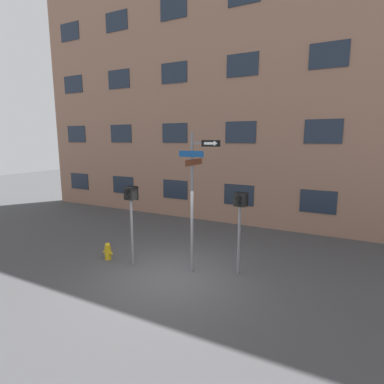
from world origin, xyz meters
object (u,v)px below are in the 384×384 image
Objects in this scene: street_sign_pole at (194,191)px; fire_hydrant at (108,251)px; pedestrian_signal_right at (240,210)px; pedestrian_signal_left at (131,204)px.

fire_hydrant is (-3.01, -0.47, -2.22)m from street_sign_pole.
street_sign_pole reaches higher than fire_hydrant.
pedestrian_signal_right is (1.24, 0.49, -0.55)m from street_sign_pole.
street_sign_pole reaches higher than pedestrian_signal_left.
pedestrian_signal_left reaches higher than fire_hydrant.
pedestrian_signal_left reaches higher than pedestrian_signal_right.
street_sign_pole is at bearing -158.22° from pedestrian_signal_right.
pedestrian_signal_right is 4.24× the size of fire_hydrant.
street_sign_pole is 3.77m from fire_hydrant.
fire_hydrant is at bearing -179.09° from pedestrian_signal_left.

